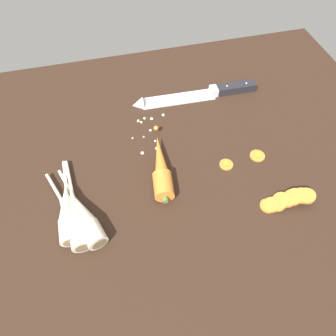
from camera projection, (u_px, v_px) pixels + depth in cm
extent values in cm
cube|color=#332116|center=(166.00, 170.00, 72.55)|extent=(120.00, 90.00, 4.00)
cube|color=silver|center=(178.00, 99.00, 83.85)|extent=(20.14, 5.11, 0.50)
cone|color=silver|center=(138.00, 104.00, 82.48)|extent=(3.14, 4.06, 3.96)
cube|color=silver|center=(214.00, 91.00, 84.38)|extent=(2.10, 3.01, 2.20)
cube|color=#232328|center=(236.00, 88.00, 85.17)|extent=(11.09, 3.19, 2.20)
sphere|color=silver|center=(227.00, 86.00, 83.94)|extent=(0.50, 0.50, 0.50)
sphere|color=silver|center=(246.00, 83.00, 84.62)|extent=(0.50, 0.50, 0.50)
cylinder|color=orange|center=(163.00, 185.00, 65.17)|extent=(4.91, 6.37, 4.20)
cone|color=orange|center=(160.00, 159.00, 69.28)|extent=(5.73, 14.53, 3.99)
sphere|color=orange|center=(156.00, 128.00, 74.87)|extent=(1.20, 1.20, 1.20)
cylinder|color=#5B7F3D|center=(165.00, 200.00, 63.11)|extent=(1.32, 1.14, 1.20)
cylinder|color=silver|center=(70.00, 231.00, 59.16)|extent=(4.12, 4.89, 4.00)
cone|color=silver|center=(67.00, 202.00, 62.92)|extent=(4.02, 8.61, 3.80)
cylinder|color=silver|center=(65.00, 178.00, 67.49)|extent=(0.94, 9.23, 0.70)
cylinder|color=#7A6647|center=(71.00, 242.00, 57.81)|extent=(2.81, 0.37, 2.80)
cylinder|color=silver|center=(80.00, 231.00, 59.13)|extent=(5.36, 5.66, 4.00)
cone|color=silver|center=(66.00, 208.00, 62.12)|extent=(6.45, 8.85, 3.80)
cylinder|color=silver|center=(55.00, 188.00, 65.92)|extent=(3.80, 8.34, 0.70)
cylinder|color=#7A6647|center=(85.00, 240.00, 58.05)|extent=(2.72, 1.29, 2.80)
cylinder|color=silver|center=(93.00, 234.00, 58.83)|extent=(5.36, 5.91, 4.00)
cone|color=silver|center=(79.00, 208.00, 62.15)|extent=(6.40, 9.42, 3.80)
cylinder|color=silver|center=(67.00, 186.00, 66.28)|extent=(3.70, 9.09, 0.70)
cylinder|color=#7A6647|center=(99.00, 244.00, 57.64)|extent=(2.75, 1.19, 2.80)
cylinder|color=silver|center=(80.00, 236.00, 58.62)|extent=(4.47, 5.52, 4.00)
cone|color=silver|center=(74.00, 205.00, 62.57)|extent=(4.65, 9.50, 3.80)
cylinder|color=silver|center=(69.00, 179.00, 67.36)|extent=(1.63, 9.95, 0.70)
cylinder|color=#7A6647|center=(83.00, 248.00, 57.19)|extent=(2.82, 0.56, 2.80)
cylinder|color=orange|center=(268.00, 205.00, 64.32)|extent=(3.39, 3.39, 0.70)
cylinder|color=orange|center=(271.00, 205.00, 64.12)|extent=(3.42, 3.41, 2.10)
cylinder|color=orange|center=(278.00, 203.00, 64.04)|extent=(3.55, 3.54, 2.13)
cylinder|color=orange|center=(281.00, 200.00, 64.19)|extent=(3.67, 3.67, 2.17)
cylinder|color=orange|center=(287.00, 200.00, 64.00)|extent=(3.38, 3.33, 1.89)
cylinder|color=orange|center=(293.00, 197.00, 64.04)|extent=(3.63, 3.60, 1.98)
cylinder|color=orange|center=(295.00, 196.00, 63.93)|extent=(3.53, 3.52, 2.13)
cylinder|color=orange|center=(301.00, 196.00, 63.73)|extent=(3.55, 3.48, 1.62)
cylinder|color=orange|center=(307.00, 196.00, 63.41)|extent=(3.62, 3.56, 1.62)
cylinder|color=orange|center=(258.00, 155.00, 72.14)|extent=(3.50, 3.50, 0.70)
cylinder|color=#FF9E2B|center=(258.00, 155.00, 71.92)|extent=(1.47, 1.47, 0.16)
cylinder|color=orange|center=(226.00, 164.00, 70.63)|extent=(3.15, 3.15, 0.70)
cylinder|color=#FF9E2B|center=(227.00, 163.00, 70.41)|extent=(1.32, 1.32, 0.16)
sphere|color=silver|center=(150.00, 129.00, 76.98)|extent=(0.73, 0.73, 0.73)
sphere|color=silver|center=(142.00, 152.00, 72.65)|extent=(0.86, 0.86, 0.86)
sphere|color=silver|center=(163.00, 114.00, 80.15)|extent=(0.79, 0.79, 0.79)
sphere|color=silver|center=(138.00, 120.00, 78.91)|extent=(0.76, 0.76, 0.76)
sphere|color=silver|center=(156.00, 148.00, 73.53)|extent=(0.69, 0.69, 0.69)
sphere|color=silver|center=(144.00, 136.00, 75.82)|extent=(0.48, 0.48, 0.48)
sphere|color=silver|center=(144.00, 118.00, 79.45)|extent=(0.70, 0.70, 0.70)
sphere|color=silver|center=(153.00, 117.00, 79.39)|extent=(0.83, 0.83, 0.83)
sphere|color=silver|center=(155.00, 140.00, 74.97)|extent=(0.58, 0.58, 0.58)
sphere|color=silver|center=(141.00, 121.00, 78.64)|extent=(0.67, 0.67, 0.67)
sphere|color=silver|center=(132.00, 138.00, 75.55)|extent=(0.49, 0.49, 0.49)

